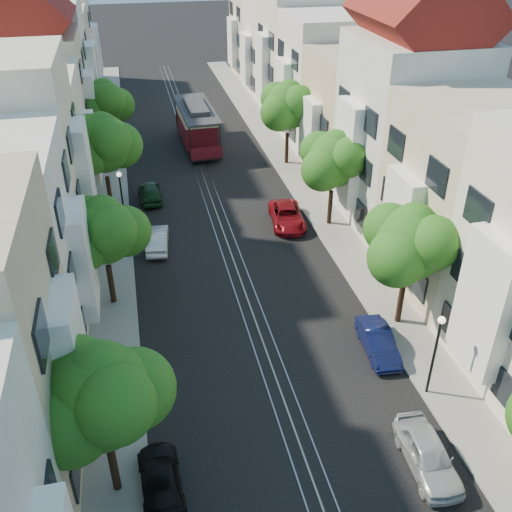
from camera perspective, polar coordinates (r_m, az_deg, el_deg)
ground at (r=44.67m, az=-4.93°, el=6.99°), size 200.00×200.00×0.00m
sidewalk_east at (r=46.05m, az=4.10°, el=7.89°), size 2.50×80.00×0.12m
sidewalk_west at (r=44.40m, az=-14.27°, el=6.02°), size 2.50×80.00×0.12m
rail_left at (r=44.61m, az=-5.64°, el=6.93°), size 0.06×80.00×0.02m
rail_slot at (r=44.67m, az=-4.93°, el=7.00°), size 0.06×80.00×0.02m
rail_right at (r=44.73m, az=-4.23°, el=7.07°), size 0.06×80.00×0.02m
lane_line at (r=44.67m, az=-4.93°, el=6.99°), size 0.08×80.00×0.01m
townhouses_east at (r=45.67m, az=10.13°, el=14.15°), size 7.75×72.00×12.00m
townhouses_west at (r=42.95m, az=-21.40°, el=11.21°), size 7.75×72.00×11.76m
tree_e_b at (r=28.24m, az=15.27°, el=1.14°), size 4.93×4.08×6.68m
tree_e_c at (r=37.29m, az=7.86°, el=9.38°), size 4.84×3.99×6.52m
tree_e_d at (r=47.06m, az=3.30°, el=14.69°), size 5.01×4.16×6.85m
tree_w_a at (r=19.97m, az=-15.17°, el=-13.54°), size 4.93×4.08×6.68m
tree_w_b at (r=29.92m, az=-14.94°, el=2.26°), size 4.72×3.87×6.27m
tree_w_c at (r=39.70m, az=-15.03°, el=10.72°), size 5.13×4.28×7.09m
tree_w_d at (r=50.30m, az=-14.90°, el=14.52°), size 4.84×3.99×6.52m
lamp_east at (r=25.37m, az=17.61°, el=-8.40°), size 0.32×0.32×4.16m
lamp_west at (r=37.75m, az=-13.32°, el=6.18°), size 0.32×0.32×4.16m
cable_car at (r=52.05m, az=-5.93°, el=13.04°), size 3.16×9.25×3.52m
parked_car_e_near at (r=23.97m, az=16.81°, el=-18.46°), size 1.76×3.98×1.33m
parked_car_e_mid at (r=28.42m, az=12.11°, el=-8.38°), size 1.56×3.75×1.21m
parked_car_e_far at (r=38.70m, az=3.11°, el=4.01°), size 2.57×4.72×1.26m
parked_car_w_near at (r=22.80m, az=-9.51°, el=-21.14°), size 1.68×3.80×1.08m
parked_car_w_mid at (r=36.45m, az=-9.84°, el=1.65°), size 1.67×3.80×1.21m
parked_car_w_far at (r=42.74m, az=-10.55°, el=6.34°), size 1.62×3.89×1.32m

